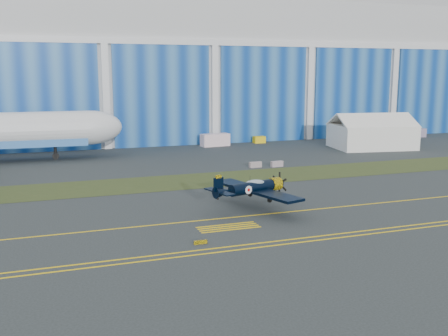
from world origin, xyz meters
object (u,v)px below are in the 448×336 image
object	(u,v)px
tent	(372,130)
shipping_container	(215,140)
tug	(259,140)
warbird	(252,188)

from	to	relation	value
tent	shipping_container	world-z (taller)	tent
shipping_container	tug	world-z (taller)	shipping_container
warbird	tent	world-z (taller)	tent
tent	warbird	bearing A→B (deg)	-129.41
tent	tug	world-z (taller)	tent
warbird	shipping_container	size ratio (longest dim) A/B	2.62
warbird	tent	size ratio (longest dim) A/B	0.91
warbird	tug	bearing A→B (deg)	49.61
tent	shipping_container	xyz separation A→B (m)	(-28.02, 12.95, -2.22)
shipping_container	warbird	bearing A→B (deg)	-110.58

